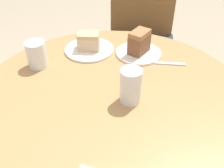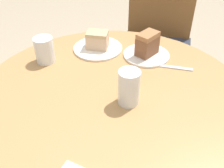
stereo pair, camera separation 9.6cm
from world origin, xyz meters
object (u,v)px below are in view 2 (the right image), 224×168
object	(u,v)px
plate_near	(146,55)
plate_far	(98,48)
glass_lemonade	(129,89)
chair	(156,40)
cake_slice_far	(98,40)
cake_slice_near	(147,44)
glass_water	(45,51)

from	to	relation	value
plate_near	plate_far	distance (m)	0.23
plate_near	glass_lemonade	xyz separation A→B (m)	(-0.00, -0.33, 0.05)
glass_lemonade	plate_far	bearing A→B (deg)	125.22
chair	cake_slice_far	size ratio (longest dim) A/B	8.85
cake_slice_near	cake_slice_far	xyz separation A→B (m)	(-0.23, -0.01, -0.01)
glass_lemonade	cake_slice_far	bearing A→B (deg)	125.22
chair	plate_far	world-z (taller)	chair
plate_near	cake_slice_far	size ratio (longest dim) A/B	1.97
glass_water	plate_far	bearing A→B (deg)	42.03
glass_lemonade	glass_water	world-z (taller)	glass_lemonade
cake_slice_far	glass_water	xyz separation A→B (m)	(-0.18, -0.17, 0.00)
plate_near	cake_slice_near	size ratio (longest dim) A/B	1.77
chair	glass_lemonade	distance (m)	0.95
plate_near	glass_water	distance (m)	0.45
chair	plate_far	size ratio (longest dim) A/B	4.07
chair	plate_near	distance (m)	0.62
cake_slice_near	cake_slice_far	world-z (taller)	cake_slice_near
plate_far	chair	bearing A→B (deg)	70.69
cake_slice_near	glass_lemonade	world-z (taller)	glass_lemonade
chair	plate_near	size ratio (longest dim) A/B	4.50
plate_far	glass_lemonade	distance (m)	0.40
glass_water	glass_lemonade	bearing A→B (deg)	-21.22
chair	glass_water	distance (m)	0.88
plate_near	chair	bearing A→B (deg)	92.69
cake_slice_far	glass_lemonade	bearing A→B (deg)	-54.78
cake_slice_far	glass_lemonade	world-z (taller)	glass_lemonade
plate_near	glass_water	bearing A→B (deg)	-157.52
chair	glass_lemonade	size ratio (longest dim) A/B	7.12
chair	plate_far	bearing A→B (deg)	-111.74
plate_far	cake_slice_near	xyz separation A→B (m)	(0.23, 0.01, 0.06)
cake_slice_far	glass_lemonade	xyz separation A→B (m)	(0.23, -0.33, 0.01)
chair	plate_near	world-z (taller)	chair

